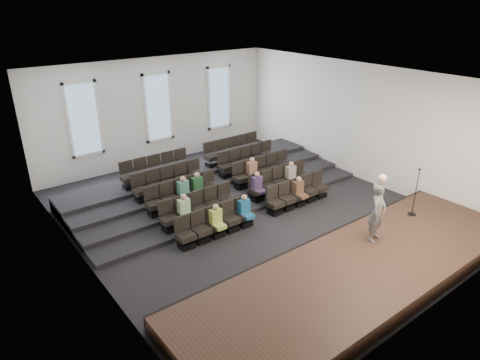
% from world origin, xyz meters
% --- Properties ---
extents(ground, '(14.00, 14.00, 0.00)m').
position_xyz_m(ground, '(0.00, 0.00, 0.00)').
color(ground, black).
rests_on(ground, ground).
extents(ceiling, '(12.00, 14.00, 0.02)m').
position_xyz_m(ceiling, '(0.00, 0.00, 5.01)').
color(ceiling, white).
rests_on(ceiling, ground).
extents(wall_back, '(12.00, 0.04, 5.00)m').
position_xyz_m(wall_back, '(0.00, 7.02, 2.50)').
color(wall_back, white).
rests_on(wall_back, ground).
extents(wall_front, '(12.00, 0.04, 5.00)m').
position_xyz_m(wall_front, '(0.00, -7.02, 2.50)').
color(wall_front, white).
rests_on(wall_front, ground).
extents(wall_left, '(0.04, 14.00, 5.00)m').
position_xyz_m(wall_left, '(-6.02, 0.00, 2.50)').
color(wall_left, white).
rests_on(wall_left, ground).
extents(wall_right, '(0.04, 14.00, 5.00)m').
position_xyz_m(wall_right, '(6.02, 0.00, 2.50)').
color(wall_right, white).
rests_on(wall_right, ground).
extents(stage, '(11.80, 3.60, 0.50)m').
position_xyz_m(stage, '(0.00, -5.10, 0.25)').
color(stage, '#3C291A').
rests_on(stage, ground).
extents(stage_lip, '(11.80, 0.06, 0.52)m').
position_xyz_m(stage_lip, '(0.00, -3.33, 0.25)').
color(stage_lip, black).
rests_on(stage_lip, ground).
extents(risers, '(11.80, 4.80, 0.60)m').
position_xyz_m(risers, '(0.00, 3.17, 0.20)').
color(risers, black).
rests_on(risers, ground).
extents(seating_rows, '(6.80, 4.70, 1.67)m').
position_xyz_m(seating_rows, '(-0.00, 1.54, 0.68)').
color(seating_rows, black).
rests_on(seating_rows, ground).
extents(windows, '(8.44, 0.10, 3.24)m').
position_xyz_m(windows, '(0.00, 6.95, 2.70)').
color(windows, white).
rests_on(windows, wall_back).
extents(audience, '(5.45, 2.64, 1.10)m').
position_xyz_m(audience, '(-0.21, 0.45, 0.83)').
color(audience, '#AFC44E').
rests_on(audience, seating_rows).
extents(speaker, '(0.79, 0.63, 1.90)m').
position_xyz_m(speaker, '(1.40, -4.46, 1.45)').
color(speaker, '#5C5A57').
rests_on(speaker, stage).
extents(mic_stand, '(0.29, 0.29, 1.73)m').
position_xyz_m(mic_stand, '(3.84, -4.24, 1.01)').
color(mic_stand, black).
rests_on(mic_stand, stage).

